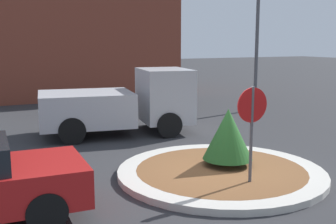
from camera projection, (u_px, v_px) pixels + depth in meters
name	position (u px, v px, depth m)	size (l,w,h in m)	color
ground_plane	(221.00, 175.00, 10.11)	(120.00, 120.00, 0.00)	#2D2D30
traffic_island	(221.00, 172.00, 10.10)	(4.95, 4.95, 0.15)	#BCB7AD
stop_sign	(252.00, 118.00, 8.96)	(0.75, 0.07, 2.24)	#4C4C51
island_shrub	(228.00, 134.00, 10.31)	(1.23, 1.23, 1.41)	brown
utility_truck	(123.00, 103.00, 14.52)	(5.41, 3.14, 2.22)	#B2B2B7
storefront_building	(69.00, 31.00, 24.76)	(11.76, 6.07, 7.49)	brown
light_pole	(257.00, 34.00, 19.06)	(0.70, 0.30, 5.90)	#4C4C51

